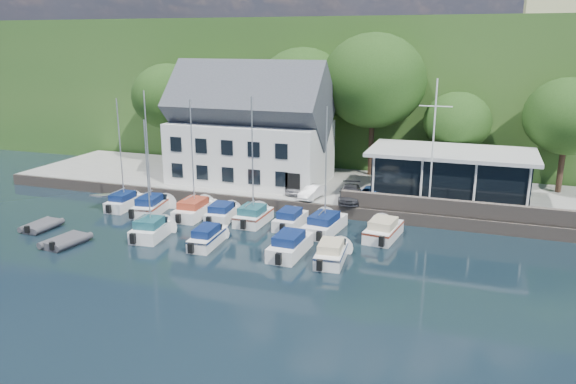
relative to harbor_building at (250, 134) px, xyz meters
The scene contains 34 objects.
ground 18.70m from the harbor_building, 67.01° to the right, with size 180.00×180.00×0.00m, color black.
quay 8.57m from the harbor_building, ahead, with size 60.00×13.00×1.00m, color #9B9B95.
quay_face 10.14m from the harbor_building, 38.16° to the right, with size 60.00×0.30×1.00m, color #61564D.
hillside 46.11m from the harbor_building, 81.25° to the left, with size 160.00×75.00×16.00m, color #2B541F.
field_patch 56.60m from the harbor_building, 74.34° to the left, with size 50.00×30.00×0.30m, color #576030.
harbor_building is the anchor object (origin of this frame).
club_pavilion 18.15m from the harbor_building, ahead, with size 13.20×7.20×4.10m, color black, non-canonical shape.
seawall 20.03m from the harbor_building, 15.03° to the right, with size 18.00×0.50×1.20m, color #61564D.
gangway 13.23m from the harbor_building, 141.71° to the right, with size 1.20×6.00×1.40m, color silver, non-canonical shape.
car_silver 7.36m from the harbor_building, 26.53° to the right, with size 1.35×3.36×1.14m, color silver.
car_white 9.08m from the harbor_building, 28.92° to the right, with size 1.15×3.29×1.08m, color silver.
car_dgrey 11.67m from the harbor_building, 20.01° to the right, with size 1.74×4.28×1.24m, color #2D2E32.
car_blue 12.88m from the harbor_building, 15.03° to the right, with size 1.37×3.48×1.19m, color #2F558F.
flagpole 17.39m from the harbor_building, 15.12° to the right, with size 2.42×0.20×10.09m, color silver, non-canonical shape.
tree_0 12.68m from the harbor_building, 156.22° to the left, with size 7.62×7.62×10.41m, color #173610, non-canonical shape.
tree_1 8.62m from the harbor_building, 138.66° to the left, with size 7.81×7.81×10.68m, color #173610, non-canonical shape.
tree_2 7.07m from the harbor_building, 63.45° to the left, with size 8.87×8.87×12.13m, color #173610, non-canonical shape.
tree_3 12.01m from the harbor_building, 30.86° to the left, with size 9.88×9.88×13.50m, color #173610, non-canonical shape.
tree_4 18.85m from the harbor_building, 17.81° to the left, with size 6.07×6.07×8.30m, color #173610, non-canonical shape.
tree_5 27.28m from the harbor_building, 10.35° to the left, with size 7.19×7.19×9.82m, color #173610, non-canonical shape.
boat_r1_0 11.91m from the harbor_building, 131.57° to the right, with size 1.74×5.50×8.55m, color white, non-canonical shape.
boat_r1_1 10.60m from the harbor_building, 117.84° to the right, with size 1.97×6.01×9.32m, color white, non-canonical shape.
boat_r1_2 9.04m from the harbor_building, 97.52° to the right, with size 2.11×6.54×9.00m, color white, non-canonical shape.
boat_r1_3 10.25m from the harbor_building, 81.65° to the right, with size 1.91×5.24×1.38m, color white, non-canonical shape.
boat_r1_4 9.85m from the harbor_building, 66.15° to the right, with size 2.16×5.34×8.82m, color white, non-canonical shape.
boat_r1_5 12.18m from the harbor_building, 51.78° to the right, with size 1.82×5.25×1.43m, color white, non-canonical shape.
boat_r1_6 13.37m from the harbor_building, 43.00° to the right, with size 2.13×6.65×8.85m, color white, non-canonical shape.
boat_r1_7 17.36m from the harbor_building, 32.66° to the right, with size 2.09×5.85×1.49m, color white, non-canonical shape.
boat_r2_1 14.59m from the harbor_building, 96.65° to the right, with size 2.09×5.08×9.22m, color white, non-canonical shape.
boat_r2_2 15.41m from the harbor_building, 78.93° to the right, with size 1.63×5.75×1.39m, color white, non-canonical shape.
boat_r2_3 17.29m from the harbor_building, 58.22° to the right, with size 2.00×6.34×1.54m, color white, non-canonical shape.
boat_r2_4 19.19m from the harbor_building, 51.04° to the right, with size 1.84×5.55×1.40m, color white, non-canonical shape.
dinghy_0 19.47m from the harbor_building, 124.04° to the right, with size 1.86×3.11×0.73m, color #3D3C42, non-canonical shape.
dinghy_1 19.53m from the harbor_building, 110.12° to the right, with size 1.98×3.30×0.77m, color #3D3C42, non-canonical shape.
Camera 1 is at (13.19, -30.74, 13.84)m, focal length 35.00 mm.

